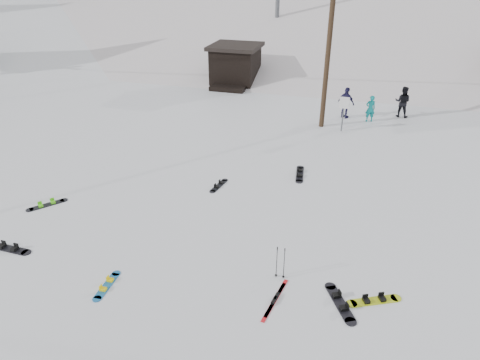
# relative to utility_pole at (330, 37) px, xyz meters

# --- Properties ---
(ground) EXTENTS (200.00, 200.00, 0.00)m
(ground) POSITION_rel_utility_pole_xyz_m (-2.00, -14.00, -4.68)
(ground) COLOR white
(ground) RESTS_ON ground
(ski_slope) EXTENTS (60.00, 85.24, 65.97)m
(ski_slope) POSITION_rel_utility_pole_xyz_m (-2.00, 41.00, -16.68)
(ski_slope) COLOR silver
(ski_slope) RESTS_ON ground
(ridge_left) EXTENTS (47.54, 95.03, 58.38)m
(ridge_left) POSITION_rel_utility_pole_xyz_m (-38.00, 34.00, -15.68)
(ridge_left) COLOR white
(ridge_left) RESTS_ON ground
(treeline_left) EXTENTS (20.00, 64.00, 10.00)m
(treeline_left) POSITION_rel_utility_pole_xyz_m (-36.00, 26.00, -4.68)
(treeline_left) COLOR black
(treeline_left) RESTS_ON ground
(treeline_crest) EXTENTS (50.00, 6.00, 10.00)m
(treeline_crest) POSITION_rel_utility_pole_xyz_m (-2.00, 72.00, -4.68)
(treeline_crest) COLOR black
(treeline_crest) RESTS_ON ski_slope
(utility_pole) EXTENTS (2.00, 0.26, 9.00)m
(utility_pole) POSITION_rel_utility_pole_xyz_m (0.00, 0.00, 0.00)
(utility_pole) COLOR #3A2819
(utility_pole) RESTS_ON ground
(trail_sign) EXTENTS (0.50, 0.09, 1.85)m
(trail_sign) POSITION_rel_utility_pole_xyz_m (1.10, -0.42, -3.41)
(trail_sign) COLOR #595B60
(trail_sign) RESTS_ON ground
(lift_hut) EXTENTS (3.40, 4.10, 2.75)m
(lift_hut) POSITION_rel_utility_pole_xyz_m (-7.00, 6.94, -3.32)
(lift_hut) COLOR black
(lift_hut) RESTS_ON ground
(hero_snowboard) EXTENTS (0.30, 1.32, 0.09)m
(hero_snowboard) POSITION_rel_utility_pole_xyz_m (-4.27, -14.48, -4.66)
(hero_snowboard) COLOR #1C71B9
(hero_snowboard) RESTS_ON ground
(hero_skis) EXTENTS (0.38, 1.75, 0.09)m
(hero_skis) POSITION_rel_utility_pole_xyz_m (0.40, -13.68, -4.65)
(hero_skis) COLOR red
(hero_skis) RESTS_ON ground
(ski_poles) EXTENTS (0.29, 0.08, 1.05)m
(ski_poles) POSITION_rel_utility_pole_xyz_m (0.33, -12.74, -4.14)
(ski_poles) COLOR black
(ski_poles) RESTS_ON ground
(board_scatter_a) EXTENTS (1.65, 0.33, 0.12)m
(board_scatter_a) POSITION_rel_utility_pole_xyz_m (-8.19, -13.85, -4.65)
(board_scatter_a) COLOR black
(board_scatter_a) RESTS_ON ground
(board_scatter_b) EXTENTS (0.42, 1.30, 0.09)m
(board_scatter_b) POSITION_rel_utility_pole_xyz_m (-3.15, -8.01, -4.66)
(board_scatter_b) COLOR black
(board_scatter_b) RESTS_ON ground
(board_scatter_c) EXTENTS (1.03, 1.23, 0.10)m
(board_scatter_c) POSITION_rel_utility_pole_xyz_m (-8.81, -11.24, -4.65)
(board_scatter_c) COLOR black
(board_scatter_c) RESTS_ON ground
(board_scatter_d) EXTENTS (0.94, 1.49, 0.12)m
(board_scatter_d) POSITION_rel_utility_pole_xyz_m (2.10, -13.32, -4.65)
(board_scatter_d) COLOR black
(board_scatter_d) RESTS_ON ground
(board_scatter_e) EXTENTS (1.43, 0.85, 0.11)m
(board_scatter_e) POSITION_rel_utility_pole_xyz_m (2.97, -12.97, -4.65)
(board_scatter_e) COLOR #DEF71B
(board_scatter_e) RESTS_ON ground
(board_scatter_f) EXTENTS (0.47, 1.64, 0.12)m
(board_scatter_f) POSITION_rel_utility_pole_xyz_m (-0.18, -6.08, -4.65)
(board_scatter_f) COLOR black
(board_scatter_f) RESTS_ON ground
(skier_teal) EXTENTS (0.62, 0.50, 1.48)m
(skier_teal) POSITION_rel_utility_pole_xyz_m (2.46, 1.54, -3.94)
(skier_teal) COLOR #0E8B8C
(skier_teal) RESTS_ON ground
(skier_dark) EXTENTS (0.96, 0.81, 1.75)m
(skier_dark) POSITION_rel_utility_pole_xyz_m (4.17, 2.88, -3.81)
(skier_dark) COLOR black
(skier_dark) RESTS_ON ground
(skier_navy) EXTENTS (1.10, 0.89, 1.76)m
(skier_navy) POSITION_rel_utility_pole_xyz_m (1.11, 1.76, -3.80)
(skier_navy) COLOR #1D1A41
(skier_navy) RESTS_ON ground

